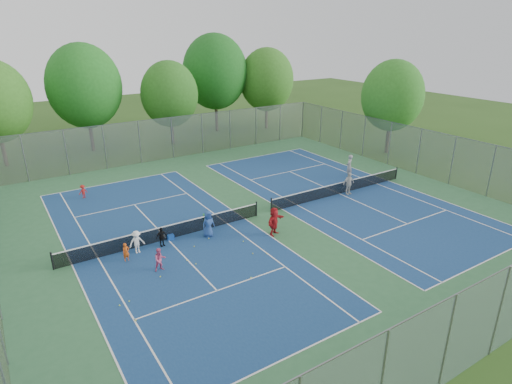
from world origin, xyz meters
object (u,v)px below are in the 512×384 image
ball_hopper (205,218)px  instructor (349,166)px  net_left (167,233)px  net_right (340,188)px  ball_crate (170,237)px

ball_hopper → instructor: 14.33m
net_left → net_right: 14.00m
ball_crate → instructor: instructor is taller
net_left → instructor: bearing=8.1°
net_right → instructor: (3.30, 2.46, 0.55)m
net_left → instructor: (17.30, 2.46, 0.55)m
net_right → ball_hopper: (-10.94, 1.09, -0.19)m
net_left → ball_crate: net_left is taller
net_left → net_right: same height
ball_hopper → instructor: size_ratio=0.26×
net_left → ball_hopper: size_ratio=24.72×
instructor → ball_hopper: bearing=-20.1°
ball_hopper → net_right: bearing=-5.7°
net_right → instructor: 4.15m
ball_crate → net_right: bearing=0.3°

